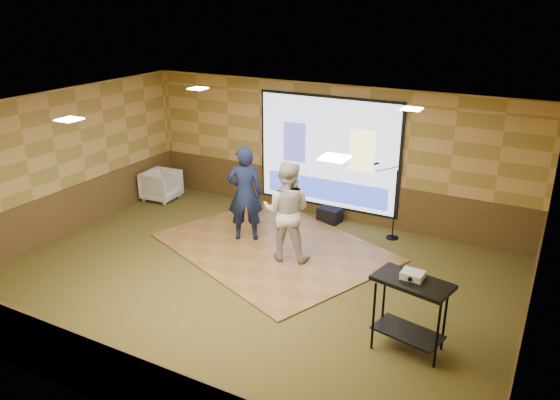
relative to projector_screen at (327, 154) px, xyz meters
The scene contains 19 objects.
ground 3.74m from the projector_screen, 90.00° to the right, with size 9.00×9.00×0.00m, color #353B1B.
room_shell 3.49m from the projector_screen, 90.00° to the right, with size 9.04×7.04×3.02m.
wainscot_back 1.00m from the projector_screen, 90.00° to the left, with size 9.00×0.04×0.95m, color #4A3518.
wainscot_front 6.99m from the projector_screen, 90.00° to the right, with size 9.00×0.04×0.95m, color #4A3518.
wainscot_left 5.73m from the projector_screen, 142.51° to the right, with size 0.04×7.00×0.95m, color #4A3518.
wainscot_right 5.73m from the projector_screen, 37.49° to the right, with size 0.04×7.00×0.95m, color #4A3518.
projector_screen is the anchor object (origin of this frame).
downlight_nw 3.12m from the projector_screen, 143.35° to the right, with size 0.32×0.32×0.02m, color beige.
downlight_ne 3.12m from the projector_screen, 36.65° to the right, with size 0.32×0.32×0.02m, color beige.
downlight_sw 5.61m from the projector_screen, 114.02° to the right, with size 0.32×0.32×0.02m, color beige.
downlight_se 5.61m from the projector_screen, 65.98° to the right, with size 0.32×0.32×0.02m, color beige.
dance_floor 2.51m from the projector_screen, 96.92° to the right, with size 4.27×3.25×0.03m, color olive.
player_left 2.21m from the projector_screen, 115.81° to the right, with size 0.71×0.47×1.96m, color #131C3E.
player_right 2.39m from the projector_screen, 84.89° to the right, with size 0.93×0.73×1.92m, color beige.
av_table 5.09m from the projector_screen, 52.96° to the right, with size 1.06×0.56×1.11m.
projector 5.00m from the projector_screen, 52.75° to the right, with size 0.30×0.25×0.10m, color white.
mic_stand 1.97m from the projector_screen, 15.05° to the right, with size 0.63×0.26×1.60m.
banquet_chair 4.25m from the projector_screen, 167.02° to the right, with size 0.78×0.81×0.73m, color gray.
duffel_bag 1.36m from the projector_screen, 50.36° to the right, with size 0.50×0.33×0.31m, color black.
Camera 1 is at (4.56, -7.23, 4.78)m, focal length 35.00 mm.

